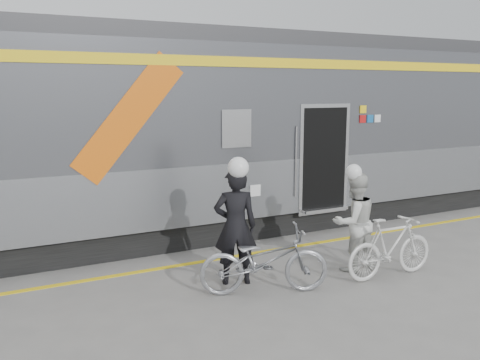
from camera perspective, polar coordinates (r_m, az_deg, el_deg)
ground at (r=7.76m, az=10.11°, el=-12.46°), size 90.00×90.00×0.00m
train at (r=10.69m, az=-4.92°, el=5.24°), size 24.00×3.17×4.10m
safety_strip at (r=9.45m, az=2.22°, el=-8.10°), size 24.00×0.12×0.01m
man at (r=7.76m, az=-0.53°, el=-5.22°), size 0.77×0.63×1.81m
bicycle_left at (r=7.51m, az=2.74°, el=-9.02°), size 2.01×1.25×1.00m
woman at (r=8.57m, az=12.67°, el=-4.62°), size 0.81×0.64×1.63m
bicycle_right at (r=8.45m, az=16.55°, el=-7.26°), size 1.65×0.51×0.99m
helmet_man at (r=7.55m, az=-0.54°, el=2.57°), size 0.31×0.31×0.31m
helmet_woman at (r=8.38m, az=12.92°, el=1.64°), size 0.26×0.26×0.26m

